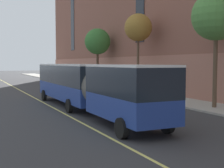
% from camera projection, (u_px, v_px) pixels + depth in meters
% --- Properties ---
extents(ground_plane, '(260.00, 260.00, 0.00)m').
position_uv_depth(ground_plane, '(102.00, 113.00, 22.13)').
color(ground_plane, '#38383A').
extents(sidewalk, '(4.22, 160.00, 0.15)m').
position_uv_depth(sidewalk, '(178.00, 101.00, 28.54)').
color(sidewalk, '#ADA89E').
rests_on(sidewalk, ground).
extents(city_bus, '(2.91, 19.82, 3.47)m').
position_uv_depth(city_bus, '(86.00, 84.00, 22.75)').
color(city_bus, navy).
rests_on(city_bus, ground).
extents(parked_car_white_1, '(2.03, 4.50, 1.56)m').
position_uv_depth(parked_car_white_1, '(148.00, 95.00, 26.99)').
color(parked_car_white_1, silver).
rests_on(parked_car_white_1, ground).
extents(parked_car_green_2, '(2.10, 4.74, 1.56)m').
position_uv_depth(parked_car_green_2, '(59.00, 79.00, 53.36)').
color(parked_car_green_2, '#23603D').
rests_on(parked_car_green_2, ground).
extents(parked_car_red_4, '(2.09, 4.31, 1.56)m').
position_uv_depth(parked_car_red_4, '(103.00, 87.00, 36.34)').
color(parked_car_red_4, '#B21E19').
rests_on(parked_car_red_4, ground).
extents(street_tree_mid_block, '(3.77, 3.77, 8.88)m').
position_uv_depth(street_tree_mid_block, '(216.00, 16.00, 23.62)').
color(street_tree_mid_block, brown).
rests_on(street_tree_mid_block, sidewalk).
extents(street_tree_far_uptown, '(3.07, 3.07, 8.87)m').
position_uv_depth(street_tree_far_uptown, '(138.00, 28.00, 34.48)').
color(street_tree_far_uptown, brown).
rests_on(street_tree_far_uptown, sidewalk).
extents(street_tree_far_downtown, '(3.77, 3.77, 8.43)m').
position_uv_depth(street_tree_far_downtown, '(98.00, 42.00, 45.41)').
color(street_tree_far_downtown, brown).
rests_on(street_tree_far_downtown, sidewalk).
extents(fire_hydrant, '(0.42, 0.24, 0.72)m').
position_uv_depth(fire_hydrant, '(99.00, 86.00, 41.60)').
color(fire_hydrant, red).
rests_on(fire_hydrant, sidewalk).
extents(lane_centerline, '(0.16, 140.00, 0.01)m').
position_uv_depth(lane_centerline, '(57.00, 110.00, 23.82)').
color(lane_centerline, '#E0D66B').
rests_on(lane_centerline, ground).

